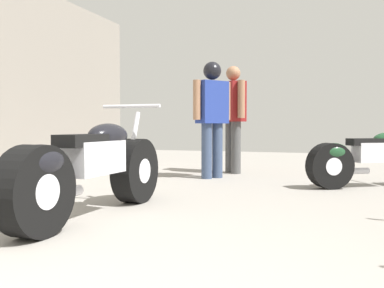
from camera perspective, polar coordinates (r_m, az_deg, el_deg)
The scene contains 5 objects.
ground_plane at distance 4.39m, azimuth 4.24°, elevation -7.46°, with size 16.28×16.28×0.00m, color gray.
motorcycle_maroon_cruiser at distance 3.59m, azimuth -13.25°, elevation -3.25°, with size 0.61×2.05×0.96m.
motorcycle_black_naked at distance 5.69m, azimuth 23.01°, elevation -1.84°, with size 1.63×1.10×0.84m.
mechanic_in_blue at distance 6.86m, azimuth 5.50°, elevation 4.17°, with size 0.52×0.59×1.70m.
mechanic_with_helmet at distance 6.16m, azimuth 2.70°, elevation 4.73°, with size 0.46×0.60×1.67m.
Camera 1 is at (1.13, -0.78, 0.75)m, focal length 40.00 mm.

